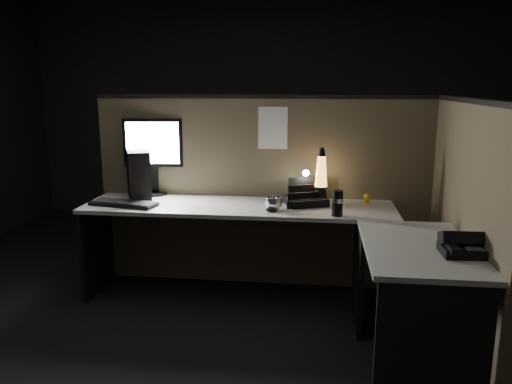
# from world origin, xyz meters

# --- Properties ---
(floor) EXTENTS (6.00, 6.00, 0.00)m
(floor) POSITION_xyz_m (0.00, 0.00, 0.00)
(floor) COLOR black
(floor) RESTS_ON ground
(room_shell) EXTENTS (6.00, 6.00, 6.00)m
(room_shell) POSITION_xyz_m (0.00, 0.00, 1.62)
(room_shell) COLOR silver
(room_shell) RESTS_ON ground
(partition_back) EXTENTS (2.66, 0.06, 1.50)m
(partition_back) POSITION_xyz_m (0.00, 0.93, 0.75)
(partition_back) COLOR brown
(partition_back) RESTS_ON ground
(partition_right) EXTENTS (0.06, 1.66, 1.50)m
(partition_right) POSITION_xyz_m (1.33, 0.10, 0.75)
(partition_right) COLOR brown
(partition_right) RESTS_ON ground
(desk) EXTENTS (2.60, 1.60, 0.73)m
(desk) POSITION_xyz_m (0.18, 0.25, 0.58)
(desk) COLOR #B6B5AC
(desk) RESTS_ON ground
(pc_tower) EXTENTS (0.30, 0.39, 0.38)m
(pc_tower) POSITION_xyz_m (-0.98, 0.77, 0.92)
(pc_tower) COLOR black
(pc_tower) RESTS_ON desk
(monitor) EXTENTS (0.48, 0.20, 0.61)m
(monitor) POSITION_xyz_m (-0.88, 0.89, 1.10)
(monitor) COLOR black
(monitor) RESTS_ON desk
(keyboard) EXTENTS (0.53, 0.26, 0.02)m
(keyboard) POSITION_xyz_m (-0.99, 0.49, 0.74)
(keyboard) COLOR black
(keyboard) RESTS_ON desk
(mouse) EXTENTS (0.10, 0.08, 0.03)m
(mouse) POSITION_xyz_m (0.11, 0.44, 0.75)
(mouse) COLOR black
(mouse) RESTS_ON desk
(clip_lamp) EXTENTS (0.05, 0.20, 0.25)m
(clip_lamp) POSITION_xyz_m (0.34, 0.81, 0.88)
(clip_lamp) COLOR silver
(clip_lamp) RESTS_ON desk
(organizer) EXTENTS (0.36, 0.34, 0.22)m
(organizer) POSITION_xyz_m (0.34, 0.69, 0.78)
(organizer) COLOR black
(organizer) RESTS_ON desk
(lava_lamp) EXTENTS (0.11, 0.11, 0.42)m
(lava_lamp) POSITION_xyz_m (0.45, 0.72, 0.91)
(lava_lamp) COLOR black
(lava_lamp) RESTS_ON desk
(travel_mug) EXTENTS (0.08, 0.08, 0.18)m
(travel_mug) POSITION_xyz_m (0.57, 0.38, 0.82)
(travel_mug) COLOR black
(travel_mug) RESTS_ON desk
(steel_mug) EXTENTS (0.13, 0.13, 0.10)m
(steel_mug) POSITION_xyz_m (0.12, 0.48, 0.78)
(steel_mug) COLOR silver
(steel_mug) RESTS_ON desk
(figurine) EXTENTS (0.05, 0.05, 0.05)m
(figurine) POSITION_xyz_m (0.80, 0.77, 0.78)
(figurine) COLOR yellow
(figurine) RESTS_ON desk
(pinned_paper) EXTENTS (0.23, 0.00, 0.32)m
(pinned_paper) POSITION_xyz_m (0.08, 0.90, 1.28)
(pinned_paper) COLOR white
(pinned_paper) RESTS_ON partition_back
(desk_phone) EXTENTS (0.22, 0.24, 0.13)m
(desk_phone) POSITION_xyz_m (1.19, -0.32, 0.78)
(desk_phone) COLOR black
(desk_phone) RESTS_ON desk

